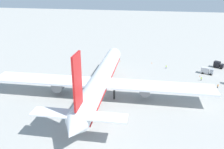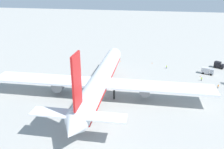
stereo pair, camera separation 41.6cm
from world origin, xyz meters
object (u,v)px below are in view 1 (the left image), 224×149
traffic_cone_1 (120,61)px  traffic_cone_2 (19,78)px  traffic_cone_4 (152,63)px  ground_worker_4 (218,86)px  service_truck_1 (218,65)px  service_truck_3 (207,70)px  ground_worker_3 (166,67)px  traffic_cone_0 (200,76)px  airliner (100,79)px  ground_worker_5 (201,79)px

traffic_cone_1 → traffic_cone_2: same height
traffic_cone_4 → ground_worker_4: bearing=-133.4°
service_truck_1 → service_truck_3: (-10.09, 6.92, 0.02)m
ground_worker_3 → traffic_cone_0: size_ratio=2.99×
service_truck_1 → traffic_cone_0: size_ratio=9.52×
traffic_cone_0 → traffic_cone_4: 26.70m
airliner → traffic_cone_0: (28.11, -39.14, -6.49)m
service_truck_1 → traffic_cone_0: service_truck_1 is taller
traffic_cone_2 → traffic_cone_4: 65.93m
airliner → traffic_cone_2: 41.34m
ground_worker_3 → ground_worker_5: 19.60m
traffic_cone_2 → service_truck_1: bearing=-69.5°
service_truck_1 → ground_worker_5: (-19.23, 10.61, -0.78)m
airliner → traffic_cone_4: (42.70, -16.78, -6.49)m
ground_worker_3 → traffic_cone_1: 25.17m
airliner → service_truck_3: (32.32, -42.64, -5.09)m
ground_worker_3 → ground_worker_4: bearing=-133.9°
traffic_cone_1 → airliner: bearing=-179.7°
traffic_cone_4 → traffic_cone_2: bearing=120.8°
ground_worker_4 → traffic_cone_0: (11.54, 5.26, -0.55)m
ground_worker_3 → ground_worker_5: (-12.87, -14.79, 0.04)m
service_truck_3 → ground_worker_3: service_truck_3 is taller
ground_worker_4 → traffic_cone_0: 12.69m
ground_worker_3 → traffic_cone_4: bearing=48.0°
service_truck_3 → ground_worker_5: 9.89m
airliner → traffic_cone_0: airliner is taller
airliner → ground_worker_4: 47.76m
traffic_cone_0 → traffic_cone_4: (14.59, 22.36, 0.00)m
traffic_cone_0 → traffic_cone_2: size_ratio=1.00×
ground_worker_3 → traffic_cone_0: (-7.94, -14.98, -0.56)m
ground_worker_3 → traffic_cone_4: 9.95m
traffic_cone_0 → traffic_cone_2: 81.28m
ground_worker_4 → traffic_cone_2: (-7.65, 84.24, -0.55)m
ground_worker_5 → traffic_cone_2: bearing=100.3°
traffic_cone_1 → service_truck_1: bearing=-89.9°
service_truck_1 → ground_worker_5: service_truck_1 is taller
ground_worker_5 → traffic_cone_4: (19.53, 22.17, -0.60)m
service_truck_3 → ground_worker_4: size_ratio=3.61×
traffic_cone_0 → ground_worker_3: bearing=62.1°
ground_worker_5 → traffic_cone_2: ground_worker_5 is taller
traffic_cone_1 → ground_worker_5: bearing=-116.1°
service_truck_1 → traffic_cone_2: size_ratio=9.52×
traffic_cone_2 → ground_worker_3: bearing=-67.0°
service_truck_1 → ground_worker_3: 26.20m
ground_worker_5 → traffic_cone_1: size_ratio=3.14×
service_truck_1 → traffic_cone_4: service_truck_1 is taller
airliner → service_truck_3: size_ratio=13.65×
ground_worker_4 → traffic_cone_4: ground_worker_4 is taller
airliner → traffic_cone_4: size_ratio=146.11×
traffic_cone_0 → ground_worker_5: bearing=177.8°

